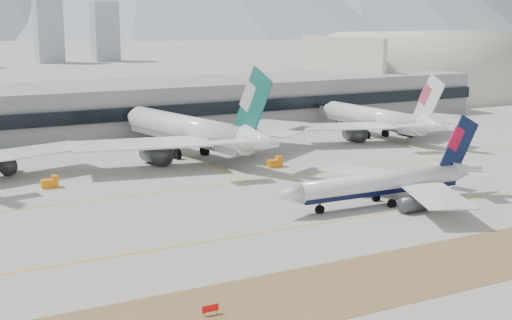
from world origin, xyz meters
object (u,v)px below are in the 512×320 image
taxiing_airliner (388,184)px  widebody_cathay (193,132)px  widebody_china_air (379,120)px  terminal (90,109)px  hangar (423,99)px

taxiing_airliner → widebody_cathay: widebody_cathay is taller
widebody_china_air → terminal: 90.32m
widebody_cathay → hangar: 160.46m
widebody_china_air → hangar: bearing=-50.4°
taxiing_airliner → widebody_china_air: widebody_china_air is taller
hangar → terminal: bearing=-172.6°
taxiing_airliner → terminal: taxiing_airliner is taller
taxiing_airliner → hangar: bearing=-131.8°
widebody_cathay → hangar: bearing=-73.1°
widebody_cathay → widebody_china_air: 61.60m
taxiing_airliner → widebody_china_air: bearing=-124.9°
taxiing_airliner → widebody_cathay: (-15.28, 60.89, 2.74)m
terminal → hangar: 156.05m
terminal → hangar: bearing=7.4°
taxiing_airliner → widebody_cathay: 62.84m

